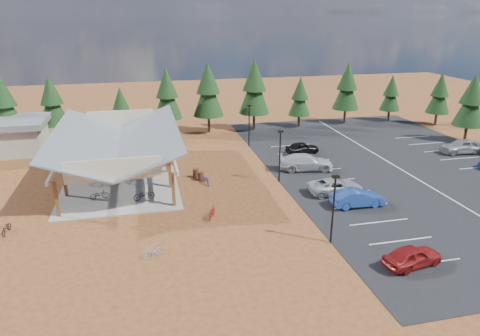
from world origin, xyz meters
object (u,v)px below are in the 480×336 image
trash_bin_0 (196,173)px  bike_5 (134,179)px  lamp_post_0 (333,205)px  car_0 (412,256)px  lamp_post_2 (249,123)px  trash_bin_1 (201,176)px  bike_14 (206,180)px  bike_8 (6,228)px  bike_13 (152,251)px  bike_2 (92,170)px  bike_pavilion (118,139)px  bike_6 (137,164)px  bike_7 (135,156)px  car_1 (358,198)px  lamp_post_1 (280,152)px  bike_15 (168,163)px  car_3 (306,162)px  car_2 (336,186)px  bike_3 (100,150)px  car_4 (302,148)px  bike_1 (97,181)px  bike_11 (212,212)px  bike_4 (144,195)px  bike_0 (99,195)px  car_8 (462,146)px

trash_bin_0 → bike_5: size_ratio=0.56×
lamp_post_0 → car_0: size_ratio=1.27×
lamp_post_2 → trash_bin_1: (-7.37, -10.01, -2.53)m
bike_14 → bike_8: bearing=-169.3°
bike_13 → bike_14: bearing=134.5°
trash_bin_1 → bike_2: size_ratio=0.48×
bike_pavilion → bike_6: 3.93m
bike_7 → car_1: bearing=-140.3°
bike_8 → lamp_post_1: bearing=19.4°
bike_15 → car_3: car_3 is taller
car_2 → car_3: car_3 is taller
bike_2 → car_0: (21.65, -21.87, 0.14)m
trash_bin_1 → bike_3: size_ratio=0.50×
bike_2 → car_3: (21.51, -3.37, 0.27)m
lamp_post_1 → bike_13: (-12.49, -11.10, -2.52)m
car_4 → bike_1: bearing=97.7°
bike_5 → car_3: bearing=-103.7°
car_1 → bike_11: bearing=88.2°
bike_8 → bike_pavilion: bearing=58.8°
bike_6 → bike_13: bearing=170.7°
lamp_post_1 → trash_bin_0: lamp_post_1 is taller
bike_8 → bike_15: size_ratio=1.10×
trash_bin_1 → bike_8: bearing=-154.7°
bike_4 → bike_15: bearing=-30.7°
car_4 → bike_5: bearing=100.5°
bike_8 → car_1: size_ratio=0.37×
bike_0 → bike_14: (9.72, 1.61, -0.07)m
bike_2 → car_3: size_ratio=0.33×
bike_1 → car_1: size_ratio=0.35×
lamp_post_1 → bike_0: (-16.69, -0.61, -2.46)m
bike_3 → bike_8: bike_3 is taller
bike_3 → bike_13: (5.04, -23.51, -0.19)m
bike_13 → car_1: bearing=82.8°
bike_pavilion → car_8: 38.55m
lamp_post_1 → bike_14: lamp_post_1 is taller
bike_3 → bike_11: 21.17m
bike_5 → car_2: 18.91m
car_2 → bike_7: bearing=54.3°
bike_7 → bike_5: bearing=170.3°
bike_2 → car_2: bearing=-101.4°
bike_3 → bike_14: bearing=-121.4°
trash_bin_1 → car_8: (30.78, 1.67, 0.43)m
trash_bin_0 → bike_11: size_ratio=0.53×
lamp_post_0 → bike_14: 14.96m
lamp_post_0 → bike_0: lamp_post_0 is taller
trash_bin_0 → bike_1: bike_1 is taller
bike_0 → car_4: bearing=-79.3°
lamp_post_2 → bike_3: bearing=178.7°
trash_bin_1 → bike_1: 9.77m
trash_bin_1 → bike_15: bike_15 is taller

